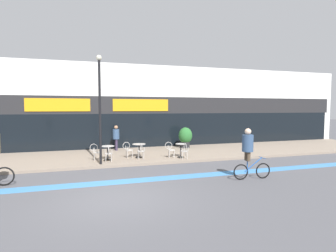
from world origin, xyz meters
TOP-DOWN VIEW (x-y plane):
  - ground_plane at (0.00, 0.00)m, footprint 120.00×120.00m
  - sidewalk_slab at (0.00, 7.25)m, footprint 40.00×5.50m
  - storefront_facade at (0.00, 11.97)m, footprint 40.00×4.06m
  - bike_lane_stripe at (0.00, 1.94)m, footprint 36.00×0.70m
  - bistro_table_0 at (0.09, 5.98)m, footprint 0.71×0.71m
  - bistro_table_1 at (1.84, 6.23)m, footprint 0.74×0.74m
  - bistro_table_2 at (4.12, 5.56)m, footprint 0.61×0.61m
  - cafe_chair_0_near at (0.09, 5.35)m, footprint 0.41×0.58m
  - cafe_chair_0_side at (-0.54, 5.98)m, footprint 0.59×0.44m
  - cafe_chair_1_near at (1.84, 5.61)m, footprint 0.41×0.58m
  - cafe_chair_1_side at (1.22, 6.22)m, footprint 0.59×0.44m
  - cafe_chair_2_near at (4.12, 4.94)m, footprint 0.41×0.58m
  - cafe_chair_2_side at (3.50, 5.57)m, footprint 0.60×0.45m
  - planter_pot at (5.63, 8.82)m, footprint 0.95×0.95m
  - lamp_post at (-0.32, 4.96)m, footprint 0.26×0.26m
  - cyclist_1 at (5.34, 0.78)m, footprint 1.65×0.53m
  - pedestrian_near_end at (0.85, 9.11)m, footprint 0.48×0.48m

SIDE VIEW (x-z plane):
  - ground_plane at x=0.00m, z-range 0.00..0.00m
  - bike_lane_stripe at x=0.00m, z-range 0.00..0.01m
  - sidewalk_slab at x=0.00m, z-range 0.00..0.12m
  - cafe_chair_0_near at x=0.09m, z-range 0.19..1.09m
  - cafe_chair_0_side at x=-0.54m, z-range 0.19..1.09m
  - cafe_chair_1_near at x=1.84m, z-range 0.19..1.09m
  - cafe_chair_1_side at x=1.22m, z-range 0.19..1.09m
  - cafe_chair_2_near at x=4.12m, z-range 0.19..1.09m
  - cafe_chair_2_side at x=3.50m, z-range 0.19..1.09m
  - bistro_table_2 at x=4.12m, z-range 0.27..1.05m
  - bistro_table_0 at x=0.09m, z-range 0.28..1.04m
  - bistro_table_1 at x=1.84m, z-range 0.29..1.05m
  - planter_pot at x=5.63m, z-range 0.18..1.62m
  - pedestrian_near_end at x=0.85m, z-range 0.27..1.92m
  - cyclist_1 at x=5.34m, z-range 0.20..2.29m
  - storefront_facade at x=0.00m, z-range -0.02..5.97m
  - lamp_post at x=-0.32m, z-range 0.52..5.89m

